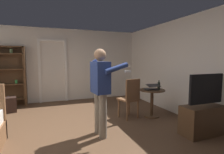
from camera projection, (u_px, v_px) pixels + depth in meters
ground_plane at (71, 137)px, 3.26m from camera, size 6.74×6.74×0.00m
wall_back at (58, 65)px, 6.04m from camera, size 5.90×0.12×2.50m
wall_right at (193, 68)px, 4.16m from camera, size 0.12×6.37×2.50m
doorway_frame at (53, 66)px, 5.91m from camera, size 0.93×0.08×2.13m
bookshelf at (8, 74)px, 5.33m from camera, size 0.98×0.32×1.86m
tv_flatscreen at (207, 116)px, 3.40m from camera, size 1.08×0.40×1.18m
side_table at (152, 98)px, 4.41m from camera, size 0.64×0.64×0.70m
laptop at (152, 88)px, 4.33m from camera, size 0.36×0.37×0.15m
bottle_on_table at (159, 86)px, 4.35m from camera, size 0.06×0.06×0.23m
wooden_chair at (130, 97)px, 4.25m from camera, size 0.50×0.50×0.99m
person_blue_shirt at (101, 86)px, 3.26m from camera, size 0.67×0.57×1.65m
suitcase_dark at (7, 105)px, 4.77m from camera, size 0.50×0.36×0.41m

